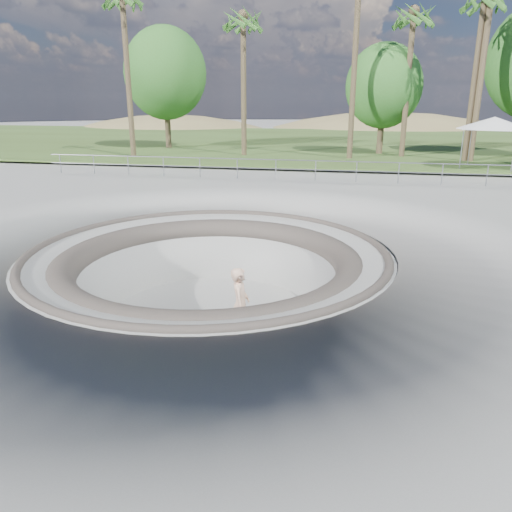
% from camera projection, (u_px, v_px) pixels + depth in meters
% --- Properties ---
extents(ground, '(180.00, 180.00, 0.00)m').
position_uv_depth(ground, '(208.00, 252.00, 14.15)').
color(ground, gray).
rests_on(ground, ground).
extents(skate_bowl, '(14.00, 14.00, 4.10)m').
position_uv_depth(skate_bowl, '(210.00, 311.00, 14.71)').
color(skate_bowl, gray).
rests_on(skate_bowl, ground).
extents(grass_strip, '(180.00, 36.00, 0.12)m').
position_uv_depth(grass_strip, '(314.00, 142.00, 45.83)').
color(grass_strip, '#394F1F').
rests_on(grass_strip, ground).
extents(distant_hills, '(103.20, 45.00, 28.60)m').
position_uv_depth(distant_hills, '(354.00, 181.00, 68.97)').
color(distant_hills, olive).
rests_on(distant_hills, ground).
extents(safety_railing, '(25.00, 0.06, 1.03)m').
position_uv_depth(safety_railing, '(276.00, 169.00, 25.14)').
color(safety_railing, gray).
rests_on(safety_railing, ground).
extents(skateboard, '(0.76, 0.34, 0.08)m').
position_uv_depth(skateboard, '(241.00, 341.00, 12.93)').
color(skateboard, brown).
rests_on(skateboard, ground).
extents(skater, '(0.57, 0.78, 1.97)m').
position_uv_depth(skater, '(240.00, 305.00, 12.62)').
color(skater, beige).
rests_on(skater, skateboard).
extents(canopy_white, '(5.27, 5.27, 2.84)m').
position_uv_depth(canopy_white, '(494.00, 123.00, 27.97)').
color(canopy_white, gray).
rests_on(canopy_white, ground).
extents(palm_a, '(2.60, 2.60, 11.18)m').
position_uv_depth(palm_a, '(122.00, 2.00, 31.51)').
color(palm_a, brown).
rests_on(palm_a, ground).
extents(palm_b, '(2.60, 2.60, 9.84)m').
position_uv_depth(palm_b, '(243.00, 24.00, 32.45)').
color(palm_b, brown).
rests_on(palm_b, ground).
extents(palm_d, '(2.60, 2.60, 9.98)m').
position_uv_depth(palm_d, '(413.00, 20.00, 31.57)').
color(palm_d, brown).
rests_on(palm_d, ground).
extents(palm_e, '(2.60, 2.60, 10.59)m').
position_uv_depth(palm_e, '(484.00, 4.00, 29.17)').
color(palm_e, brown).
rests_on(palm_e, ground).
extents(bushy_tree_left, '(6.38, 5.80, 9.20)m').
position_uv_depth(bushy_tree_left, '(165.00, 73.00, 38.36)').
color(bushy_tree_left, brown).
rests_on(bushy_tree_left, ground).
extents(bushy_tree_mid, '(5.26, 4.78, 7.59)m').
position_uv_depth(bushy_tree_mid, '(384.00, 86.00, 34.51)').
color(bushy_tree_mid, brown).
rests_on(bushy_tree_mid, ground).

